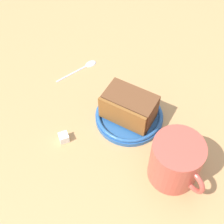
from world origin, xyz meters
TOP-DOWN VIEW (x-y plane):
  - ground_plane at (0.00, 0.00)cm, footprint 116.41×116.41cm
  - small_plate at (-3.18, 3.49)cm, footprint 15.10×15.10cm
  - cake_slice at (-2.94, 3.63)cm, footprint 11.17×12.83cm
  - tea_mug at (-2.87, 19.31)cm, footprint 9.65×12.40cm
  - teaspoon at (-2.51, -15.82)cm, footprint 11.94×2.35cm
  - sugar_cube at (11.79, 0.91)cm, footprint 2.27×2.27cm

SIDE VIEW (x-z plane):
  - ground_plane at x=0.00cm, z-range -3.04..0.00cm
  - teaspoon at x=-2.51cm, z-range -0.05..0.75cm
  - small_plate at x=-3.18cm, z-range -0.01..1.94cm
  - sugar_cube at x=11.79cm, z-range 0.00..1.95cm
  - cake_slice at x=-2.94cm, z-range 1.17..7.79cm
  - tea_mug at x=-2.87cm, z-range 0.11..10.36cm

